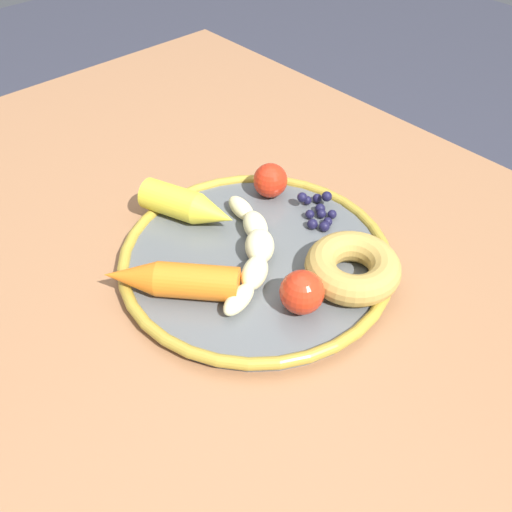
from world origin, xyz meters
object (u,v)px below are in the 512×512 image
donut (353,268)px  blueberry_pile (318,210)px  carrot_orange (170,280)px  dining_table (221,323)px  banana (252,248)px  tomato_mid (270,180)px  carrot_yellow (189,206)px  plate (256,258)px  tomato_near (302,292)px

donut → blueberry_pile: 0.10m
carrot_orange → dining_table: bearing=-81.9°
dining_table → donut: donut is taller
dining_table → carrot_orange: bearing=98.1°
dining_table → carrot_orange: size_ratio=8.57×
banana → blueberry_pile: size_ratio=2.51×
tomato_mid → carrot_yellow: bearing=74.3°
carrot_yellow → tomato_mid: tomato_mid is taller
plate → tomato_near: 0.09m
carrot_yellow → blueberry_pile: carrot_yellow is taller
banana → tomato_mid: 0.11m
dining_table → blueberry_pile: (-0.02, -0.13, 0.11)m
donut → tomato_near: (0.01, 0.06, 0.01)m
carrot_yellow → tomato_mid: (-0.03, -0.10, 0.00)m
dining_table → carrot_orange: (-0.01, 0.06, 0.12)m
donut → tomato_near: tomato_near is taller
plate → blueberry_pile: (0.00, -0.10, 0.01)m
banana → carrot_yellow: size_ratio=1.21×
banana → tomato_mid: size_ratio=3.51×
dining_table → plate: size_ratio=3.62×
plate → donut: size_ratio=3.02×
blueberry_pile → tomato_mid: bearing=11.0°
dining_table → plate: 0.11m
carrot_orange → tomato_near: 0.13m
tomato_near → carrot_orange: bearing=38.6°
plate → carrot_yellow: bearing=8.1°
banana → carrot_orange: size_ratio=1.17×
donut → blueberry_pile: bearing=-28.2°
plate → banana: size_ratio=2.03×
banana → donut: (-0.09, -0.05, 0.00)m
carrot_yellow → dining_table: bearing=165.4°
plate → tomato_mid: 0.11m
carrot_yellow → donut: bearing=-161.5°
carrot_yellow → tomato_mid: bearing=-105.7°
tomato_mid → banana: bearing=127.2°
donut → tomato_near: bearing=83.9°
plate → carrot_yellow: size_ratio=2.47×
dining_table → donut: bearing=-145.1°
carrot_yellow → tomato_near: tomato_near is taller
plate → banana: 0.02m
plate → carrot_orange: bearing=80.1°
dining_table → blueberry_pile: 0.17m
blueberry_pile → tomato_near: (-0.08, 0.11, 0.01)m
carrot_orange → carrot_yellow: 0.11m
tomato_near → tomato_mid: 0.18m
donut → plate: bearing=28.5°
banana → carrot_orange: (0.01, 0.09, 0.00)m
banana → tomato_near: tomato_near is taller
blueberry_pile → tomato_near: tomato_near is taller
carrot_orange → carrot_yellow: (0.08, -0.08, 0.00)m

